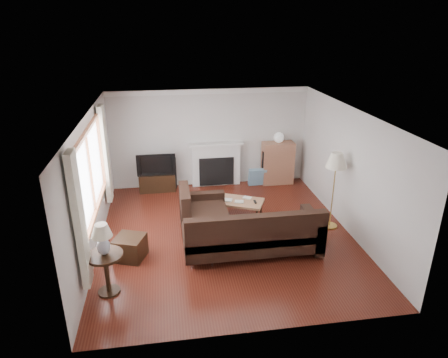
{
  "coord_description": "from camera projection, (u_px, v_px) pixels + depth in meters",
  "views": [
    {
      "loc": [
        -1.12,
        -7.03,
        4.09
      ],
      "look_at": [
        0.0,
        0.3,
        1.1
      ],
      "focal_mm": 32.0,
      "sensor_mm": 36.0,
      "label": 1
    }
  ],
  "objects": [
    {
      "name": "curtain_far",
      "position": [
        105.0,
        155.0,
        8.48
      ],
      "size": [
        0.1,
        0.35,
        2.1
      ],
      "primitive_type": "cube",
      "color": "white",
      "rests_on": "room"
    },
    {
      "name": "footstool",
      "position": [
        130.0,
        247.0,
        7.27
      ],
      "size": [
        0.65,
        0.65,
        0.43
      ],
      "primitive_type": "cube",
      "rotation": [
        0.0,
        0.0,
        -0.35
      ],
      "color": "black",
      "rests_on": "ground"
    },
    {
      "name": "curtain_near",
      "position": [
        79.0,
        221.0,
        5.69
      ],
      "size": [
        0.1,
        0.35,
        2.1
      ],
      "primitive_type": "cube",
      "color": "white",
      "rests_on": "room"
    },
    {
      "name": "speaker_left",
      "position": [
        171.0,
        174.0,
        10.17
      ],
      "size": [
        0.28,
        0.32,
        0.81
      ],
      "primitive_type": "cube",
      "rotation": [
        0.0,
        0.0,
        -0.24
      ],
      "color": "black",
      "rests_on": "ground"
    },
    {
      "name": "bookshelf",
      "position": [
        278.0,
        163.0,
        10.48
      ],
      "size": [
        0.81,
        0.39,
        1.12
      ],
      "primitive_type": "cube",
      "color": "#9C6348",
      "rests_on": "ground"
    },
    {
      "name": "floor_lamp",
      "position": [
        333.0,
        191.0,
        8.14
      ],
      "size": [
        0.51,
        0.51,
        1.63
      ],
      "primitive_type": "cube",
      "rotation": [
        0.0,
        0.0,
        -0.25
      ],
      "color": "#B99640",
      "rests_on": "ground"
    },
    {
      "name": "television",
      "position": [
        156.0,
        163.0,
        9.96
      ],
      "size": [
        0.96,
        0.13,
        0.55
      ],
      "primitive_type": "imported",
      "color": "black",
      "rests_on": "tv_stand"
    },
    {
      "name": "window",
      "position": [
        91.0,
        174.0,
        7.02
      ],
      "size": [
        0.12,
        2.74,
        1.54
      ],
      "primitive_type": "cube",
      "color": "#955737",
      "rests_on": "room"
    },
    {
      "name": "side_table",
      "position": [
        107.0,
        273.0,
        6.29
      ],
      "size": [
        0.57,
        0.57,
        0.71
      ],
      "primitive_type": "cube",
      "color": "black",
      "rests_on": "ground"
    },
    {
      "name": "tv_stand",
      "position": [
        157.0,
        182.0,
        10.14
      ],
      "size": [
        0.9,
        0.4,
        0.45
      ],
      "primitive_type": "cube",
      "color": "black",
      "rests_on": "ground"
    },
    {
      "name": "fireplace",
      "position": [
        216.0,
        164.0,
        10.36
      ],
      "size": [
        1.4,
        0.26,
        1.15
      ],
      "primitive_type": "cube",
      "color": "white",
      "rests_on": "room"
    },
    {
      "name": "table_lamp",
      "position": [
        103.0,
        240.0,
        6.06
      ],
      "size": [
        0.32,
        0.32,
        0.51
      ],
      "primitive_type": "cube",
      "color": "silver",
      "rests_on": "side_table"
    },
    {
      "name": "coffee_table",
      "position": [
        238.0,
        209.0,
        8.75
      ],
      "size": [
        1.2,
        0.97,
        0.41
      ],
      "primitive_type": "cube",
      "rotation": [
        0.0,
        0.0,
        -0.43
      ],
      "color": "#A6734F",
      "rests_on": "ground"
    },
    {
      "name": "speaker_right",
      "position": [
        267.0,
        167.0,
        10.5
      ],
      "size": [
        0.33,
        0.36,
        0.9
      ],
      "primitive_type": "cube",
      "rotation": [
        0.0,
        0.0,
        -0.29
      ],
      "color": "black",
      "rests_on": "ground"
    },
    {
      "name": "sectional_sofa",
      "position": [
        252.0,
        231.0,
        7.38
      ],
      "size": [
        2.74,
        2.0,
        0.89
      ],
      "primitive_type": "cube",
      "color": "black",
      "rests_on": "ground"
    },
    {
      "name": "globe_lamp",
      "position": [
        279.0,
        138.0,
        10.23
      ],
      "size": [
        0.26,
        0.26,
        0.26
      ],
      "primitive_type": "sphere",
      "color": "white",
      "rests_on": "bookshelf"
    },
    {
      "name": "room",
      "position": [
        226.0,
        178.0,
        7.66
      ],
      "size": [
        5.1,
        5.6,
        2.54
      ],
      "color": "#511C12",
      "rests_on": "ground"
    }
  ]
}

